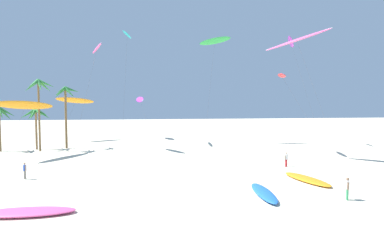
% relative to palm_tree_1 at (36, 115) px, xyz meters
% --- Properties ---
extents(palm_tree_1, '(4.60, 4.66, 6.55)m').
position_rel_palm_tree_1_xyz_m(palm_tree_1, '(0.00, 0.00, 0.00)').
color(palm_tree_1, olive).
rests_on(palm_tree_1, ground).
extents(palm_tree_2, '(4.61, 4.92, 10.86)m').
position_rel_palm_tree_1_xyz_m(palm_tree_2, '(1.11, -2.02, 3.94)').
color(palm_tree_2, brown).
rests_on(palm_tree_2, ground).
extents(palm_tree_3, '(4.06, 4.23, 9.94)m').
position_rel_palm_tree_1_xyz_m(palm_tree_3, '(4.35, 0.50, 2.90)').
color(palm_tree_3, brown).
rests_on(palm_tree_3, ground).
extents(flying_kite_0, '(4.03, 8.72, 16.36)m').
position_rel_palm_tree_1_xyz_m(flying_kite_0, '(9.70, -2.41, 10.13)').
color(flying_kite_0, '#EA5193').
rests_on(flying_kite_0, ground).
extents(flying_kite_1, '(6.24, 9.90, 15.99)m').
position_rel_palm_tree_1_xyz_m(flying_kite_1, '(35.06, -15.71, 9.46)').
color(flying_kite_1, '#EA5193').
rests_on(flying_kite_1, ground).
extents(flying_kite_2, '(6.01, 6.82, 19.63)m').
position_rel_palm_tree_1_xyz_m(flying_kite_2, '(29.55, 3.86, 13.23)').
color(flying_kite_2, green).
rests_on(flying_kite_2, ground).
extents(flying_kite_3, '(1.90, 8.52, 20.15)m').
position_rel_palm_tree_1_xyz_m(flying_kite_3, '(13.87, 5.33, 14.07)').
color(flying_kite_3, '#19B2B7').
rests_on(flying_kite_3, ground).
extents(flying_kite_4, '(3.74, 10.82, 9.08)m').
position_rel_palm_tree_1_xyz_m(flying_kite_4, '(15.90, 13.47, 2.76)').
color(flying_kite_4, purple).
rests_on(flying_kite_4, ground).
extents(flying_kite_5, '(3.61, 9.62, 19.03)m').
position_rel_palm_tree_1_xyz_m(flying_kite_5, '(42.19, -0.33, 12.59)').
color(flying_kite_5, purple).
rests_on(flying_kite_5, ground).
extents(flying_kite_6, '(7.19, 8.00, 8.83)m').
position_rel_palm_tree_1_xyz_m(flying_kite_6, '(3.48, 11.79, 2.50)').
color(flying_kite_6, orange).
rests_on(flying_kite_6, ground).
extents(flying_kite_7, '(5.81, 7.87, 7.80)m').
position_rel_palm_tree_1_xyz_m(flying_kite_7, '(1.20, -7.53, 1.54)').
color(flying_kite_7, orange).
rests_on(flying_kite_7, ground).
extents(flying_kite_8, '(5.25, 9.21, 11.61)m').
position_rel_palm_tree_1_xyz_m(flying_kite_8, '(35.96, -9.95, 5.72)').
color(flying_kite_8, red).
rests_on(flying_kite_8, ground).
extents(grounded_kite_0, '(2.65, 5.98, 0.34)m').
position_rel_palm_tree_1_xyz_m(grounded_kite_0, '(31.17, -25.34, -5.23)').
color(grounded_kite_0, orange).
rests_on(grounded_kite_0, ground).
extents(grounded_kite_1, '(1.81, 5.57, 0.39)m').
position_rel_palm_tree_1_xyz_m(grounded_kite_1, '(25.53, -28.92, -5.20)').
color(grounded_kite_1, blue).
rests_on(grounded_kite_1, ground).
extents(grounded_kite_2, '(6.09, 1.97, 0.36)m').
position_rel_palm_tree_1_xyz_m(grounded_kite_2, '(9.11, -30.49, -5.22)').
color(grounded_kite_2, '#EA5193').
rests_on(grounded_kite_2, ground).
extents(person_foreground_walker, '(0.49, 0.29, 1.66)m').
position_rel_palm_tree_1_xyz_m(person_foreground_walker, '(32.32, -19.02, -4.49)').
color(person_foreground_walker, red).
rests_on(person_foreground_walker, ground).
extents(person_near_left, '(0.31, 0.46, 1.65)m').
position_rel_palm_tree_1_xyz_m(person_near_left, '(31.07, -31.04, -4.50)').
color(person_near_left, '#338E56').
rests_on(person_near_left, ground).
extents(person_near_right, '(0.38, 0.40, 1.58)m').
position_rel_palm_tree_1_xyz_m(person_near_right, '(5.49, -20.46, -4.54)').
color(person_near_right, slate).
rests_on(person_near_right, ground).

